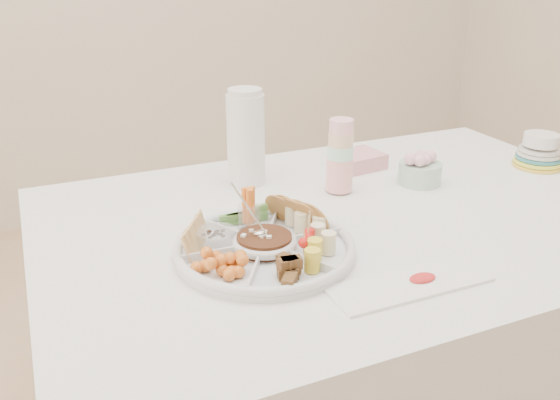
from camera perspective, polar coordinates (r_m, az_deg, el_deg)
name	(u,v)px	position (r m, az deg, el deg)	size (l,w,h in m)	color
dining_table	(350,341)	(1.66, 6.71, -13.31)	(1.52, 1.02, 0.76)	white
party_tray	(264,245)	(1.26, -1.51, -4.40)	(0.38, 0.38, 0.04)	silver
bean_dip	(264,242)	(1.25, -1.51, -4.09)	(0.12, 0.12, 0.04)	#592817
tortillas	(301,216)	(1.34, 2.06, -1.58)	(0.11, 0.11, 0.07)	#B16929
carrot_cucumber	(245,205)	(1.35, -3.41, -0.47)	(0.10, 0.10, 0.09)	orange
pita_raisins	(204,232)	(1.28, -7.29, -3.10)	(0.12, 0.12, 0.07)	tan
cherries	(222,263)	(1.17, -5.65, -6.08)	(0.12, 0.12, 0.05)	orange
granola_chunks	(287,268)	(1.14, 0.72, -6.58)	(0.10, 0.10, 0.05)	brown
banana_tomato	(326,234)	(1.23, 4.47, -3.29)	(0.10, 0.10, 0.08)	#CCCB6D
cup_stack	(340,157)	(1.57, 5.80, 4.15)	(0.07, 0.07, 0.20)	#BDDFB3
thermos	(246,136)	(1.62, -3.31, 6.15)	(0.10, 0.10, 0.27)	white
flower_bowl	(420,168)	(1.68, 13.35, 3.01)	(0.12, 0.12, 0.09)	#9BCCAC
napkin_stack	(358,160)	(1.78, 7.52, 3.82)	(0.14, 0.12, 0.05)	pink
plate_stack	(539,152)	(1.93, 23.67, 4.25)	(0.14, 0.14, 0.09)	yellow
placemat	(409,284)	(1.18, 12.35, -7.89)	(0.33, 0.11, 0.01)	white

